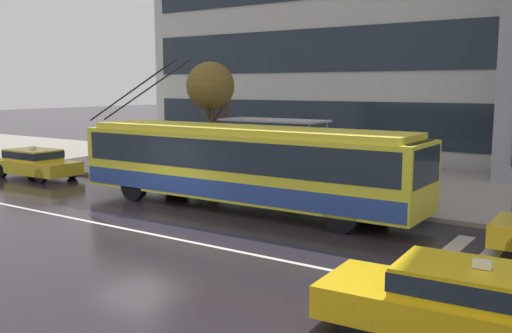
{
  "coord_description": "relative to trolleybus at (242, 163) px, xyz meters",
  "views": [
    {
      "loc": [
        12.71,
        -12.13,
        4.03
      ],
      "look_at": [
        2.19,
        3.22,
        1.41
      ],
      "focal_mm": 39.86,
      "sensor_mm": 36.0,
      "label": 1
    }
  ],
  "objects": [
    {
      "name": "pedestrian_waiting_by_pole",
      "position": [
        -2.92,
        2.38,
        0.19
      ],
      "size": [
        1.35,
        1.35,
        1.98
      ],
      "color": "#545048",
      "rests_on": "sidewalk_slab"
    },
    {
      "name": "pedestrian_walking_past",
      "position": [
        3.06,
        4.39,
        -0.41
      ],
      "size": [
        0.42,
        0.42,
        1.63
      ],
      "color": "#57514F",
      "rests_on": "sidewalk_slab"
    },
    {
      "name": "taxi_oncoming_far",
      "position": [
        8.92,
        -6.24,
        -0.81
      ],
      "size": [
        4.73,
        1.98,
        1.39
      ],
      "color": "yellow",
      "rests_on": "ground_plane"
    },
    {
      "name": "sidewalk_slab",
      "position": [
        -1.8,
        6.6,
        -1.44
      ],
      "size": [
        80.0,
        10.0,
        0.14
      ],
      "primitive_type": "cube",
      "color": "gray",
      "rests_on": "ground_plane"
    },
    {
      "name": "trolleybus",
      "position": [
        0.0,
        0.0,
        0.0
      ],
      "size": [
        13.25,
        2.62,
        5.0
      ],
      "color": "yellow",
      "rests_on": "ground_plane"
    },
    {
      "name": "street_tree_bare",
      "position": [
        -4.2,
        3.57,
        2.42
      ],
      "size": [
        2.16,
        2.17,
        4.92
      ],
      "color": "brown",
      "rests_on": "sidewalk_slab"
    },
    {
      "name": "pedestrian_approaching_curb",
      "position": [
        -0.37,
        3.75,
        0.28
      ],
      "size": [
        1.48,
        1.48,
        2.03
      ],
      "color": "#465750",
      "rests_on": "sidewalk_slab"
    },
    {
      "name": "ground_plane",
      "position": [
        -1.8,
        -2.99,
        -1.51
      ],
      "size": [
        160.0,
        160.0,
        0.0
      ],
      "primitive_type": "plane",
      "color": "#262025"
    },
    {
      "name": "crosswalk_stripe_inner_a",
      "position": [
        8.08,
        -1.7,
        -1.51
      ],
      "size": [
        0.44,
        4.4,
        0.01
      ],
      "primitive_type": "cube",
      "color": "beige",
      "rests_on": "ground_plane"
    },
    {
      "name": "bus_shelter",
      "position": [
        -1.2,
        4.01,
        0.57
      ],
      "size": [
        4.3,
        1.66,
        2.61
      ],
      "color": "gray",
      "rests_on": "sidewalk_slab"
    },
    {
      "name": "crosswalk_stripe_edge_near",
      "position": [
        7.18,
        -1.7,
        -1.51
      ],
      "size": [
        0.44,
        4.4,
        0.01
      ],
      "primitive_type": "cube",
      "color": "beige",
      "rests_on": "ground_plane"
    },
    {
      "name": "pedestrian_at_shelter",
      "position": [
        -4.54,
        3.24,
        -0.41
      ],
      "size": [
        0.48,
        0.48,
        1.64
      ],
      "color": "#535551",
      "rests_on": "sidewalk_slab"
    },
    {
      "name": "taxi_queued_behind_bus",
      "position": [
        -11.34,
        -0.05,
        -0.81
      ],
      "size": [
        4.33,
        1.82,
        1.39
      ],
      "color": "yellow",
      "rests_on": "ground_plane"
    },
    {
      "name": "lane_centre_line",
      "position": [
        -1.8,
        -4.19,
        -1.51
      ],
      "size": [
        72.0,
        0.14,
        0.01
      ],
      "primitive_type": "cube",
      "color": "silver",
      "rests_on": "ground_plane"
    }
  ]
}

